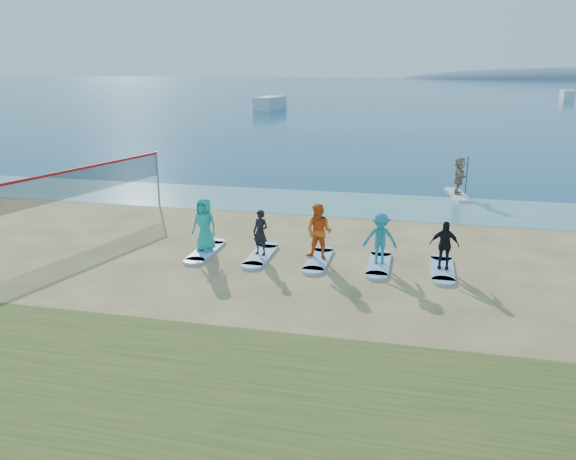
% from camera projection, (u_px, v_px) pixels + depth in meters
% --- Properties ---
extents(ground, '(600.00, 600.00, 0.00)m').
position_uv_depth(ground, '(269.00, 284.00, 16.68)').
color(ground, tan).
rests_on(ground, ground).
extents(shallow_water, '(600.00, 600.00, 0.00)m').
position_uv_depth(shallow_water, '(326.00, 203.00, 26.49)').
color(shallow_water, teal).
rests_on(shallow_water, ground).
extents(ocean, '(600.00, 600.00, 0.00)m').
position_uv_depth(ocean, '(407.00, 88.00, 166.32)').
color(ocean, navy).
rests_on(ocean, ground).
extents(volleyball_net, '(2.22, 8.84, 2.50)m').
position_uv_depth(volleyball_net, '(82.00, 182.00, 21.74)').
color(volleyball_net, gray).
rests_on(volleyball_net, ground).
extents(paddleboard, '(1.22, 3.08, 0.12)m').
position_uv_depth(paddleboard, '(458.00, 195.00, 27.92)').
color(paddleboard, silver).
rests_on(paddleboard, ground).
extents(paddleboarder, '(0.58, 1.70, 1.82)m').
position_uv_depth(paddleboarder, '(459.00, 175.00, 27.65)').
color(paddleboarder, tan).
rests_on(paddleboarder, paddleboard).
extents(boat_offshore_a, '(3.50, 7.11, 1.91)m').
position_uv_depth(boat_offshore_a, '(270.00, 110.00, 82.71)').
color(boat_offshore_a, silver).
rests_on(boat_offshore_a, ground).
extents(boat_offshore_b, '(2.48, 6.81, 1.73)m').
position_uv_depth(boat_offshore_b, '(567.00, 99.00, 109.07)').
color(boat_offshore_b, silver).
rests_on(boat_offshore_b, ground).
extents(surfboard_0, '(0.70, 2.20, 0.09)m').
position_uv_depth(surfboard_0, '(206.00, 251.00, 19.44)').
color(surfboard_0, '#98BDEC').
rests_on(surfboard_0, ground).
extents(student_0, '(0.98, 0.72, 1.84)m').
position_uv_depth(student_0, '(204.00, 225.00, 19.17)').
color(student_0, teal).
rests_on(student_0, surfboard_0).
extents(surfboard_1, '(0.70, 2.20, 0.09)m').
position_uv_depth(surfboard_1, '(261.00, 255.00, 19.01)').
color(surfboard_1, '#98BDEC').
rests_on(surfboard_1, ground).
extents(student_1, '(0.65, 0.53, 1.54)m').
position_uv_depth(student_1, '(260.00, 232.00, 18.78)').
color(student_1, black).
rests_on(student_1, surfboard_1).
extents(surfboard_2, '(0.70, 2.20, 0.09)m').
position_uv_depth(surfboard_2, '(319.00, 260.00, 18.58)').
color(surfboard_2, '#98BDEC').
rests_on(surfboard_2, ground).
extents(student_2, '(1.03, 0.89, 1.85)m').
position_uv_depth(student_2, '(319.00, 232.00, 18.31)').
color(student_2, orange).
rests_on(student_2, surfboard_2).
extents(surfboard_3, '(0.70, 2.20, 0.09)m').
position_uv_depth(surfboard_3, '(379.00, 264.00, 18.16)').
color(surfboard_3, '#98BDEC').
rests_on(surfboard_3, ground).
extents(student_3, '(1.08, 0.63, 1.67)m').
position_uv_depth(student_3, '(380.00, 239.00, 17.91)').
color(student_3, teal).
rests_on(student_3, surfboard_3).
extents(surfboard_4, '(0.70, 2.20, 0.09)m').
position_uv_depth(surfboard_4, '(442.00, 269.00, 17.73)').
color(surfboard_4, '#98BDEC').
rests_on(surfboard_4, ground).
extents(student_4, '(0.92, 0.44, 1.53)m').
position_uv_depth(student_4, '(444.00, 245.00, 17.50)').
color(student_4, black).
rests_on(student_4, surfboard_4).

